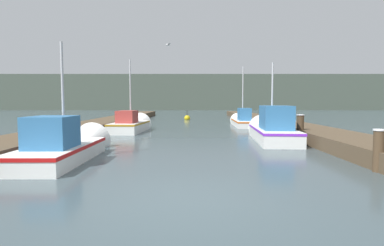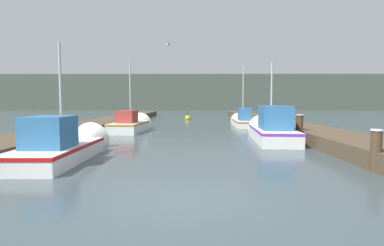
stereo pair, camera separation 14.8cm
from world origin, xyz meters
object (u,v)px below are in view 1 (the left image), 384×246
(fishing_boat_1, at_px, (271,129))
(mooring_piling_2, at_px, (133,117))
(channel_buoy, at_px, (187,118))
(mooring_piling_1, at_px, (378,150))
(fishing_boat_2, at_px, (132,124))
(fishing_boat_3, at_px, (242,121))
(fishing_boat_0, at_px, (68,145))
(mooring_piling_0, at_px, (300,128))
(seagull_lead, at_px, (168,45))

(fishing_boat_1, distance_m, mooring_piling_2, 14.36)
(channel_buoy, bearing_deg, mooring_piling_1, -76.60)
(mooring_piling_1, bearing_deg, fishing_boat_2, 128.51)
(fishing_boat_2, bearing_deg, fishing_boat_3, 33.82)
(fishing_boat_0, distance_m, fishing_boat_1, 9.17)
(fishing_boat_2, relative_size, mooring_piling_1, 4.34)
(fishing_boat_2, height_order, mooring_piling_0, fishing_boat_2)
(mooring_piling_2, relative_size, seagull_lead, 1.87)
(seagull_lead, bearing_deg, fishing_boat_2, -101.10)
(fishing_boat_1, xyz_separation_m, mooring_piling_0, (1.19, -0.59, 0.10))
(fishing_boat_2, distance_m, channel_buoy, 12.16)
(fishing_boat_3, bearing_deg, channel_buoy, 122.12)
(fishing_boat_2, bearing_deg, mooring_piling_0, -24.65)
(fishing_boat_3, bearing_deg, mooring_piling_2, 164.57)
(fishing_boat_0, height_order, mooring_piling_1, fishing_boat_0)
(mooring_piling_0, relative_size, seagull_lead, 2.30)
(fishing_boat_1, height_order, mooring_piling_1, fishing_boat_1)
(fishing_boat_3, distance_m, channel_buoy, 8.55)
(fishing_boat_1, distance_m, mooring_piling_1, 6.73)
(fishing_boat_0, distance_m, seagull_lead, 11.06)
(fishing_boat_3, xyz_separation_m, mooring_piling_0, (1.18, -9.16, 0.25))
(fishing_boat_1, xyz_separation_m, fishing_boat_3, (0.01, 8.57, -0.14))
(fishing_boat_1, xyz_separation_m, seagull_lead, (-5.34, 4.82, 4.91))
(fishing_boat_0, bearing_deg, fishing_boat_2, 87.72)
(mooring_piling_0, bearing_deg, fishing_boat_0, -155.48)
(mooring_piling_0, bearing_deg, fishing_boat_3, 97.33)
(mooring_piling_1, relative_size, seagull_lead, 2.07)
(seagull_lead, bearing_deg, fishing_boat_1, 21.87)
(mooring_piling_0, bearing_deg, mooring_piling_2, 130.27)
(fishing_boat_1, distance_m, mooring_piling_0, 1.33)
(channel_buoy, bearing_deg, fishing_boat_3, -59.48)
(fishing_boat_2, bearing_deg, fishing_boat_0, -87.72)
(fishing_boat_0, height_order, fishing_boat_2, fishing_boat_2)
(fishing_boat_3, bearing_deg, mooring_piling_0, -81.07)
(fishing_boat_1, distance_m, seagull_lead, 8.71)
(fishing_boat_2, bearing_deg, mooring_piling_2, 104.27)
(mooring_piling_2, bearing_deg, fishing_boat_0, -86.39)
(mooring_piling_2, bearing_deg, mooring_piling_1, -61.05)
(mooring_piling_1, bearing_deg, fishing_boat_3, 93.91)
(fishing_boat_0, xyz_separation_m, fishing_boat_3, (7.87, 13.28, -0.03))
(mooring_piling_0, bearing_deg, mooring_piling_1, -91.31)
(fishing_boat_0, bearing_deg, mooring_piling_1, -12.79)
(fishing_boat_2, xyz_separation_m, mooring_piling_2, (-1.28, 7.08, 0.10))
(fishing_boat_2, distance_m, mooring_piling_1, 13.88)
(fishing_boat_2, distance_m, seagull_lead, 5.53)
(fishing_boat_2, xyz_separation_m, mooring_piling_1, (8.64, -10.86, 0.15))
(fishing_boat_2, xyz_separation_m, mooring_piling_0, (8.78, -4.80, 0.21))
(mooring_piling_2, xyz_separation_m, channel_buoy, (4.55, 4.64, -0.35))
(fishing_boat_3, relative_size, mooring_piling_2, 5.57)
(fishing_boat_2, relative_size, fishing_boat_3, 0.86)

